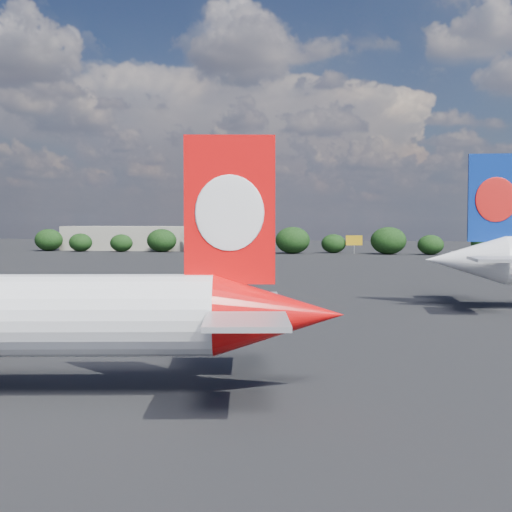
# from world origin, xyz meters

# --- Properties ---
(ground) EXTENTS (500.00, 500.00, 0.00)m
(ground) POSITION_xyz_m (0.00, 60.00, 0.00)
(ground) COLOR black
(ground) RESTS_ON ground
(terminal_building) EXTENTS (42.00, 16.00, 8.00)m
(terminal_building) POSITION_xyz_m (-65.00, 192.00, 4.00)
(terminal_building) COLOR gray
(terminal_building) RESTS_ON ground
(highway_sign) EXTENTS (6.00, 0.30, 4.50)m
(highway_sign) POSITION_xyz_m (-18.00, 176.00, 3.13)
(highway_sign) COLOR #156A1E
(highway_sign) RESTS_ON ground
(billboard_yellow) EXTENTS (5.00, 0.30, 5.50)m
(billboard_yellow) POSITION_xyz_m (12.00, 182.00, 3.87)
(billboard_yellow) COLOR gold
(billboard_yellow) RESTS_ON ground
(horizon_treeline) EXTENTS (200.87, 15.71, 8.92)m
(horizon_treeline) POSITION_xyz_m (9.06, 179.40, 3.70)
(horizon_treeline) COLOR black
(horizon_treeline) RESTS_ON ground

